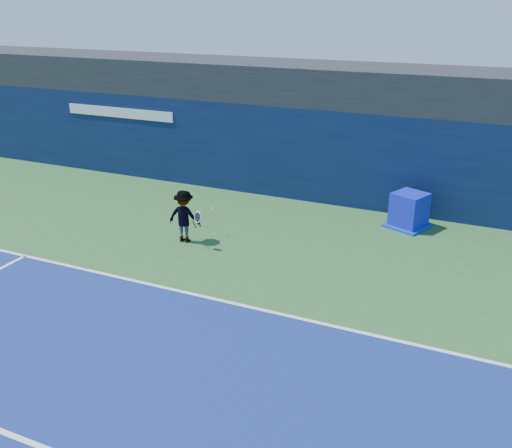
{
  "coord_description": "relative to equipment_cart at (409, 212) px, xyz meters",
  "views": [
    {
      "loc": [
        5.9,
        -6.74,
        6.22
      ],
      "look_at": [
        0.55,
        5.2,
        1.0
      ],
      "focal_mm": 40.0,
      "sensor_mm": 36.0,
      "label": 1
    }
  ],
  "objects": [
    {
      "name": "equipment_cart",
      "position": [
        0.0,
        0.0,
        0.0
      ],
      "size": [
        1.39,
        1.39,
        1.02
      ],
      "color": "#0D18BF",
      "rests_on": "ground"
    },
    {
      "name": "ground",
      "position": [
        -3.64,
        -9.1,
        -0.47
      ],
      "size": [
        80.0,
        80.0,
        0.0
      ],
      "primitive_type": "plane",
      "color": "#2A5D29",
      "rests_on": "ground"
    },
    {
      "name": "tennis_player",
      "position": [
        -5.37,
        -3.55,
        0.26
      ],
      "size": [
        1.21,
        0.68,
        1.45
      ],
      "color": "silver",
      "rests_on": "ground"
    },
    {
      "name": "baseline",
      "position": [
        -3.64,
        -6.1,
        -0.46
      ],
      "size": [
        24.0,
        0.1,
        0.01
      ],
      "primitive_type": "cube",
      "color": "white",
      "rests_on": "ground"
    },
    {
      "name": "service_line",
      "position": [
        -3.64,
        -11.1,
        -0.46
      ],
      "size": [
        24.0,
        0.1,
        0.01
      ],
      "primitive_type": "cube",
      "color": "white",
      "rests_on": "ground"
    },
    {
      "name": "stadium_band",
      "position": [
        -3.64,
        2.4,
        3.13
      ],
      "size": [
        36.0,
        3.0,
        1.2
      ],
      "primitive_type": "cube",
      "color": "black",
      "rests_on": "back_wall_assembly"
    },
    {
      "name": "tennis_ball",
      "position": [
        -4.88,
        -2.83,
        0.31
      ],
      "size": [
        0.06,
        0.06,
        0.06
      ],
      "color": "#EFF41B",
      "rests_on": "ground"
    },
    {
      "name": "back_wall_assembly",
      "position": [
        -3.64,
        1.4,
        1.03
      ],
      "size": [
        36.0,
        1.03,
        3.0
      ],
      "color": "#0A173B",
      "rests_on": "ground"
    }
  ]
}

